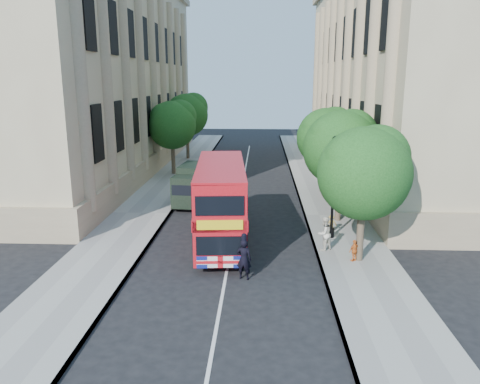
# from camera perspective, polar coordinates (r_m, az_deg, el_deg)

# --- Properties ---
(ground) EXTENTS (120.00, 120.00, 0.00)m
(ground) POSITION_cam_1_polar(r_m,az_deg,el_deg) (18.57, -2.03, -11.73)
(ground) COLOR black
(ground) RESTS_ON ground
(pavement_right) EXTENTS (3.50, 80.00, 0.12)m
(pavement_right) POSITION_cam_1_polar(r_m,az_deg,el_deg) (28.20, 11.37, -2.90)
(pavement_right) COLOR gray
(pavement_right) RESTS_ON ground
(pavement_left) EXTENTS (3.50, 80.00, 0.12)m
(pavement_left) POSITION_cam_1_polar(r_m,az_deg,el_deg) (28.76, -11.92, -2.60)
(pavement_left) COLOR gray
(pavement_left) RESTS_ON ground
(building_right) EXTENTS (12.00, 38.00, 18.00)m
(building_right) POSITION_cam_1_polar(r_m,az_deg,el_deg) (42.58, 20.16, 14.23)
(building_right) COLOR tan
(building_right) RESTS_ON ground
(building_left) EXTENTS (12.00, 38.00, 18.00)m
(building_left) POSITION_cam_1_polar(r_m,az_deg,el_deg) (43.48, -18.47, 14.33)
(building_left) COLOR tan
(building_left) RESTS_ON ground
(tree_right_near) EXTENTS (4.00, 4.00, 6.08)m
(tree_right_near) POSITION_cam_1_polar(r_m,az_deg,el_deg) (20.59, 15.02, 2.80)
(tree_right_near) COLOR #473828
(tree_right_near) RESTS_ON ground
(tree_right_mid) EXTENTS (4.20, 4.20, 6.37)m
(tree_right_mid) POSITION_cam_1_polar(r_m,az_deg,el_deg) (26.37, 12.32, 5.67)
(tree_right_mid) COLOR #473828
(tree_right_mid) RESTS_ON ground
(tree_right_far) EXTENTS (4.00, 4.00, 6.15)m
(tree_right_far) POSITION_cam_1_polar(r_m,az_deg,el_deg) (32.27, 10.56, 6.92)
(tree_right_far) COLOR #473828
(tree_right_far) RESTS_ON ground
(tree_left_far) EXTENTS (4.00, 4.00, 6.30)m
(tree_left_far) POSITION_cam_1_polar(r_m,az_deg,el_deg) (39.60, -8.22, 8.40)
(tree_left_far) COLOR #473828
(tree_left_far) RESTS_ON ground
(tree_left_back) EXTENTS (4.20, 4.20, 6.65)m
(tree_left_back) POSITION_cam_1_polar(r_m,az_deg,el_deg) (47.44, -6.43, 9.61)
(tree_left_back) COLOR #473828
(tree_left_back) RESTS_ON ground
(lamp_post) EXTENTS (0.32, 0.32, 5.16)m
(lamp_post) POSITION_cam_1_polar(r_m,az_deg,el_deg) (23.64, 11.27, 0.05)
(lamp_post) COLOR black
(lamp_post) RESTS_ON pavement_right
(double_decker_bus) EXTENTS (2.86, 8.58, 3.89)m
(double_decker_bus) POSITION_cam_1_polar(r_m,az_deg,el_deg) (22.86, -2.34, -1.08)
(double_decker_bus) COLOR #B60C14
(double_decker_bus) RESTS_ON ground
(box_van) EXTENTS (2.23, 4.60, 2.54)m
(box_van) POSITION_cam_1_polar(r_m,az_deg,el_deg) (30.23, -5.68, 0.74)
(box_van) COLOR black
(box_van) RESTS_ON ground
(police_constable) EXTENTS (0.69, 0.52, 1.69)m
(police_constable) POSITION_cam_1_polar(r_m,az_deg,el_deg) (19.10, 0.49, -8.20)
(police_constable) COLOR black
(police_constable) RESTS_ON ground
(woman_pedestrian) EXTENTS (0.98, 0.95, 1.60)m
(woman_pedestrian) POSITION_cam_1_polar(r_m,az_deg,el_deg) (22.26, 10.24, -5.01)
(woman_pedestrian) COLOR silver
(woman_pedestrian) RESTS_ON pavement_right
(child_a) EXTENTS (0.61, 0.52, 0.99)m
(child_a) POSITION_cam_1_polar(r_m,az_deg,el_deg) (21.29, 13.77, -6.94)
(child_a) COLOR orange
(child_a) RESTS_ON pavement_right
(child_b) EXTENTS (0.65, 0.43, 0.94)m
(child_b) POSITION_cam_1_polar(r_m,az_deg,el_deg) (24.98, 11.07, -3.78)
(child_b) COLOR gold
(child_b) RESTS_ON pavement_right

